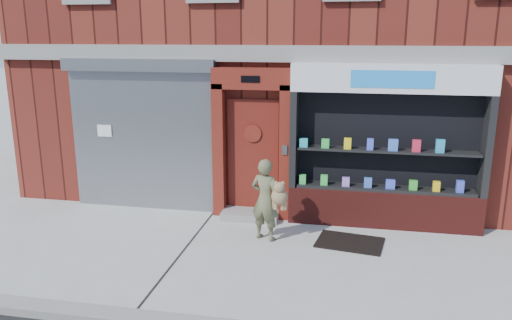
# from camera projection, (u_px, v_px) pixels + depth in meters

# --- Properties ---
(ground) EXTENTS (80.00, 80.00, 0.00)m
(ground) POSITION_uv_depth(u_px,v_px,m) (275.00, 259.00, 7.99)
(ground) COLOR #9E9E99
(ground) RESTS_ON ground
(building) EXTENTS (12.00, 8.16, 8.00)m
(building) POSITION_uv_depth(u_px,v_px,m) (312.00, 14.00, 12.71)
(building) COLOR #541913
(building) RESTS_ON ground
(shutter_bay) EXTENTS (3.10, 0.30, 3.04)m
(shutter_bay) POSITION_uv_depth(u_px,v_px,m) (142.00, 126.00, 9.95)
(shutter_bay) COLOR gray
(shutter_bay) RESTS_ON ground
(red_door_bay) EXTENTS (1.52, 0.58, 2.90)m
(red_door_bay) POSITION_uv_depth(u_px,v_px,m) (252.00, 144.00, 9.54)
(red_door_bay) COLOR #59170F
(red_door_bay) RESTS_ON ground
(pharmacy_bay) EXTENTS (3.50, 0.41, 3.00)m
(pharmacy_bay) POSITION_uv_depth(u_px,v_px,m) (386.00, 155.00, 9.06)
(pharmacy_bay) COLOR #5B1A15
(pharmacy_bay) RESTS_ON ground
(woman) EXTENTS (0.71, 0.50, 1.45)m
(woman) POSITION_uv_depth(u_px,v_px,m) (267.00, 199.00, 8.58)
(woman) COLOR #5F603F
(woman) RESTS_ON ground
(doormat) EXTENTS (1.22, 0.94, 0.03)m
(doormat) POSITION_uv_depth(u_px,v_px,m) (350.00, 242.00, 8.59)
(doormat) COLOR black
(doormat) RESTS_ON ground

